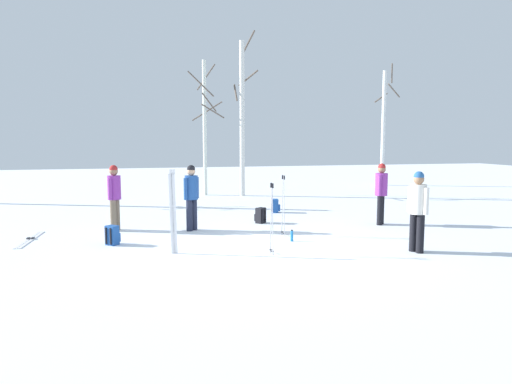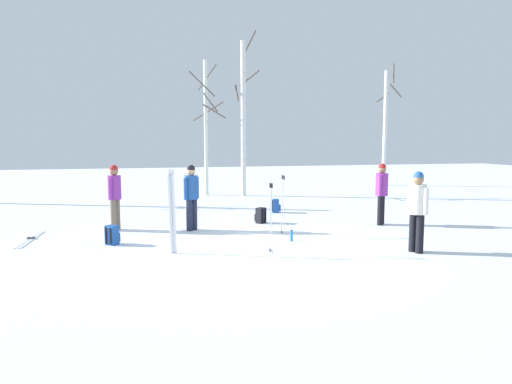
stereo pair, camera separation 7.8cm
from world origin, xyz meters
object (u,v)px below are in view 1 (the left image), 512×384
Objects in this scene: backpack_0 at (260,216)px; birch_tree_3 at (384,126)px; person_2 at (418,206)px; ski_poles_0 at (272,216)px; birch_tree_1 at (205,125)px; water_bottle_0 at (292,236)px; person_1 at (381,190)px; backpack_1 at (275,206)px; person_0 at (114,193)px; ski_pair_lying_0 at (30,239)px; birch_tree_2 at (242,117)px; ski_pair_planted_0 at (173,212)px; ski_poles_1 at (283,204)px; person_3 at (191,193)px; backpack_2 at (112,235)px.

backpack_0 is 13.04m from birch_tree_3.
person_2 reaches higher than ski_poles_0.
birch_tree_1 is 0.92× the size of birch_tree_3.
water_bottle_0 is at bearing -87.26° from backpack_0.
person_1 is at bearing -64.84° from birch_tree_1.
birch_tree_3 reaches higher than person_2.
person_2 reaches higher than backpack_1.
birch_tree_3 is at bearing 35.96° from person_0.
birch_tree_1 is (5.28, 7.94, 2.98)m from ski_pair_lying_0.
backpack_0 is at bearing -97.69° from birch_tree_2.
ski_pair_planted_0 is 1.18× the size of ski_poles_1.
person_3 is at bearing -112.15° from birch_tree_2.
ski_poles_0 is 0.24× the size of birch_tree_3.
ski_pair_planted_0 is 3.03m from ski_poles_1.
birch_tree_3 reaches higher than ski_pair_lying_0.
backpack_1 is (3.60, 4.79, -0.66)m from ski_pair_planted_0.
person_1 is 5.23m from person_3.
birch_tree_1 is at bearing -167.66° from birch_tree_3.
backpack_2 is at bearing 138.00° from ski_pair_planted_0.
birch_tree_2 is at bearing 85.19° from water_bottle_0.
birch_tree_2 reaches higher than birch_tree_1.
ski_pair_planted_0 is 10.54m from birch_tree_1.
birch_tree_3 is at bearing 53.15° from water_bottle_0.
birch_tree_3 is (8.73, 11.65, 2.91)m from water_bottle_0.
birch_tree_2 reaches higher than person_0.
birch_tree_2 is (3.53, 9.51, 2.43)m from ski_pair_planted_0.
birch_tree_2 reaches higher than water_bottle_0.
person_0 is 7.22m from person_1.
backpack_1 is 4.33m from water_bottle_0.
ski_poles_0 is 16.03m from birch_tree_3.
water_bottle_0 is at bearing -41.50° from person_3.
person_1 is at bearing 6.81° from backpack_2.
person_0 is 1.16× the size of ski_poles_0.
ski_poles_1 is 5.45× the size of water_bottle_0.
birch_tree_1 is (-0.60, 7.08, 2.77)m from backpack_0.
ski_poles_1 is 3.40× the size of backpack_0.
ski_pair_lying_0 is at bearing -171.70° from backpack_0.
birch_tree_1 is (-3.81, 8.11, 2.01)m from person_1.
birch_tree_2 is at bearing 84.78° from ski_poles_1.
water_bottle_0 is 10.02m from birch_tree_1.
birch_tree_1 is 1.63m from birch_tree_2.
person_3 is at bearing 114.59° from ski_poles_0.
ski_pair_planted_0 is (1.31, -2.89, -0.10)m from person_0.
water_bottle_0 is 0.04× the size of birch_tree_3.
ski_poles_1 is 0.27× the size of birch_tree_1.
person_0 is 1.00× the size of person_1.
person_3 is 3.90× the size of backpack_0.
backpack_2 is at bearing -27.65° from ski_pair_lying_0.
ski_pair_planted_0 is 10.43m from birch_tree_2.
ski_pair_lying_0 is 1.28× the size of ski_poles_1.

